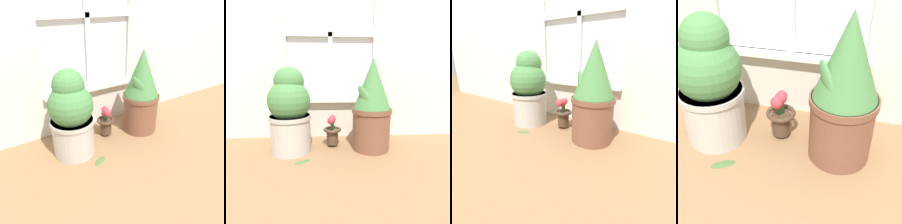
% 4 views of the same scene
% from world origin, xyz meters
% --- Properties ---
extents(ground_plane, '(10.00, 10.00, 0.00)m').
position_xyz_m(ground_plane, '(0.00, 0.00, 0.00)').
color(ground_plane, olive).
extents(potted_plant_left, '(0.29, 0.29, 0.60)m').
position_xyz_m(potted_plant_left, '(-0.29, 0.27, 0.30)').
color(potted_plant_left, '#B7B2A8').
rests_on(potted_plant_left, ground_plane).
extents(potted_plant_right, '(0.29, 0.29, 0.66)m').
position_xyz_m(potted_plant_right, '(0.29, 0.28, 0.32)').
color(potted_plant_right, brown).
rests_on(potted_plant_right, ground_plane).
extents(flower_vase, '(0.14, 0.14, 0.24)m').
position_xyz_m(flower_vase, '(0.01, 0.34, 0.13)').
color(flower_vase, '#473323').
rests_on(flower_vase, ground_plane).
extents(fallen_leaf, '(0.12, 0.09, 0.01)m').
position_xyz_m(fallen_leaf, '(-0.19, 0.09, 0.00)').
color(fallen_leaf, '#476633').
rests_on(fallen_leaf, ground_plane).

